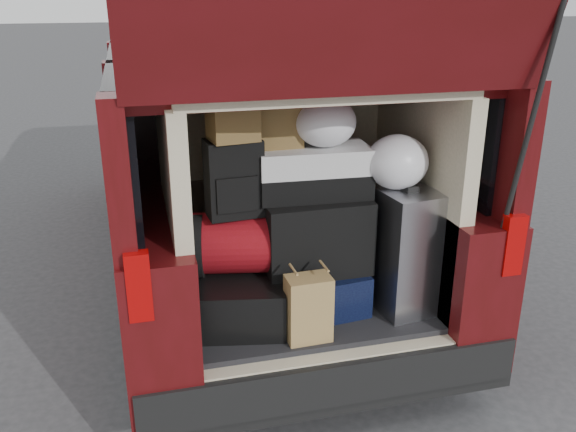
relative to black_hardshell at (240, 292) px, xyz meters
name	(u,v)px	position (x,y,z in m)	size (l,w,h in m)	color
ground	(314,408)	(0.36, -0.17, -0.67)	(80.00, 80.00, 0.00)	#313133
minivan	(247,160)	(0.36, 1.69, 0.24)	(1.90, 5.35, 2.77)	black
load_floor	(301,338)	(0.36, 0.11, -0.40)	(1.24, 1.05, 0.55)	black
black_hardshell	(240,292)	(0.00, 0.00, 0.00)	(0.45, 0.62, 0.25)	black
navy_hardshell	(316,284)	(0.42, 0.01, -0.01)	(0.42, 0.51, 0.22)	black
silver_roller	(399,247)	(0.84, -0.09, 0.21)	(0.27, 0.44, 0.66)	silver
kraft_bag	(308,308)	(0.28, -0.32, 0.04)	(0.21, 0.14, 0.33)	#9F7F48
red_duffel	(237,242)	(-0.01, 0.01, 0.28)	(0.48, 0.31, 0.31)	maroon
black_soft_case	(315,235)	(0.40, -0.02, 0.29)	(0.54, 0.32, 0.39)	black
backpack	(234,178)	(-0.01, -0.01, 0.62)	(0.27, 0.16, 0.38)	black
twotone_duffel	(313,171)	(0.39, 0.04, 0.62)	(0.57, 0.29, 0.25)	silver
grocery_sack_lower	(233,119)	(-0.01, -0.02, 0.91)	(0.22, 0.18, 0.20)	brown
grocery_sack_upper	(277,123)	(0.23, 0.10, 0.86)	(0.23, 0.18, 0.23)	brown
plastic_bag_center	(325,122)	(0.45, 0.02, 0.87)	(0.31, 0.29, 0.25)	white
plastic_bag_right	(397,162)	(0.79, -0.09, 0.67)	(0.32, 0.29, 0.27)	white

